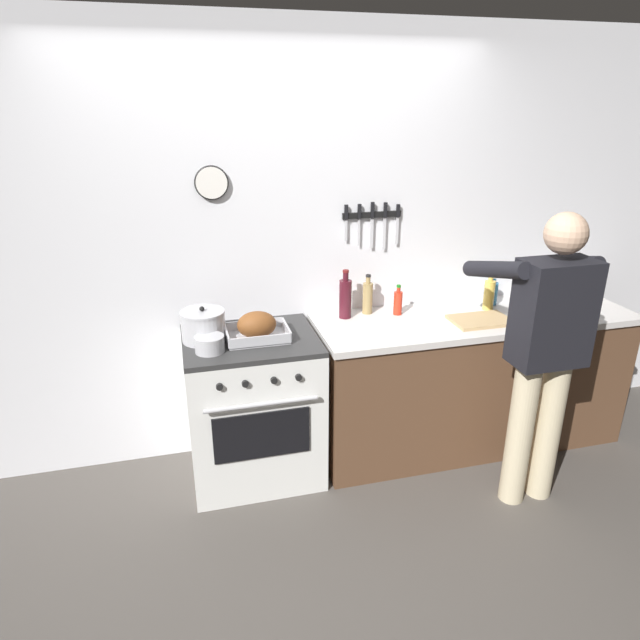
% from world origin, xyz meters
% --- Properties ---
extents(ground_plane, '(8.00, 8.00, 0.00)m').
position_xyz_m(ground_plane, '(0.00, 0.00, 0.00)').
color(ground_plane, '#4C4742').
extents(wall_back, '(6.00, 0.13, 2.60)m').
position_xyz_m(wall_back, '(-0.00, 1.35, 1.30)').
color(wall_back, silver).
rests_on(wall_back, ground).
extents(counter_block, '(2.03, 0.65, 0.90)m').
position_xyz_m(counter_block, '(1.20, 0.99, 0.45)').
color(counter_block, brown).
rests_on(counter_block, ground).
extents(stove, '(0.76, 0.67, 0.90)m').
position_xyz_m(stove, '(-0.22, 0.99, 0.45)').
color(stove, white).
rests_on(stove, ground).
extents(person_cook, '(0.51, 0.63, 1.66)m').
position_xyz_m(person_cook, '(1.26, 0.38, 0.95)').
color(person_cook, '#C6B793').
rests_on(person_cook, ground).
extents(roasting_pan, '(0.35, 0.26, 0.16)m').
position_xyz_m(roasting_pan, '(-0.18, 0.97, 0.97)').
color(roasting_pan, '#B7B7BC').
rests_on(roasting_pan, stove).
extents(stock_pot, '(0.25, 0.25, 0.20)m').
position_xyz_m(stock_pot, '(-0.47, 1.02, 0.99)').
color(stock_pot, '#B7B7BC').
rests_on(stock_pot, stove).
extents(saucepan, '(0.16, 0.16, 0.09)m').
position_xyz_m(saucepan, '(-0.45, 0.86, 0.94)').
color(saucepan, '#B7B7BC').
rests_on(saucepan, stove).
extents(cutting_board, '(0.36, 0.24, 0.02)m').
position_xyz_m(cutting_board, '(1.18, 0.88, 0.91)').
color(cutting_board, tan).
rests_on(cutting_board, counter_block).
extents(bottle_hot_sauce, '(0.05, 0.05, 0.19)m').
position_xyz_m(bottle_hot_sauce, '(0.73, 1.13, 0.98)').
color(bottle_hot_sauce, red).
rests_on(bottle_hot_sauce, counter_block).
extents(bottle_vinegar, '(0.06, 0.06, 0.25)m').
position_xyz_m(bottle_vinegar, '(0.56, 1.20, 1.01)').
color(bottle_vinegar, '#997F4C').
rests_on(bottle_vinegar, counter_block).
extents(bottle_dish_soap, '(0.07, 0.07, 0.20)m').
position_xyz_m(bottle_dish_soap, '(1.40, 1.15, 0.98)').
color(bottle_dish_soap, '#338CCC').
rests_on(bottle_dish_soap, counter_block).
extents(bottle_cooking_oil, '(0.07, 0.07, 0.25)m').
position_xyz_m(bottle_cooking_oil, '(1.33, 1.07, 1.00)').
color(bottle_cooking_oil, gold).
rests_on(bottle_cooking_oil, counter_block).
extents(bottle_wine_red, '(0.08, 0.08, 0.31)m').
position_xyz_m(bottle_wine_red, '(0.40, 1.16, 1.03)').
color(bottle_wine_red, '#47141E').
rests_on(bottle_wine_red, counter_block).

